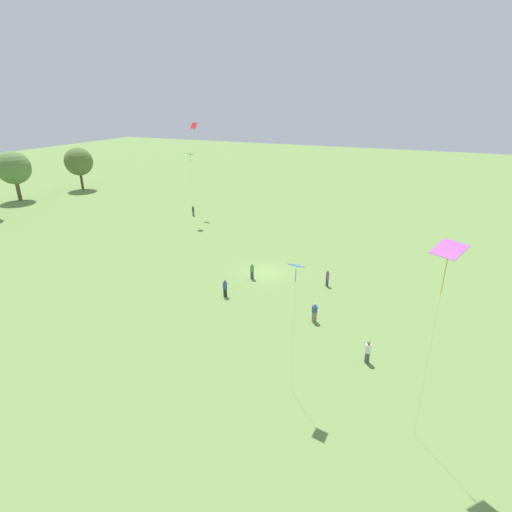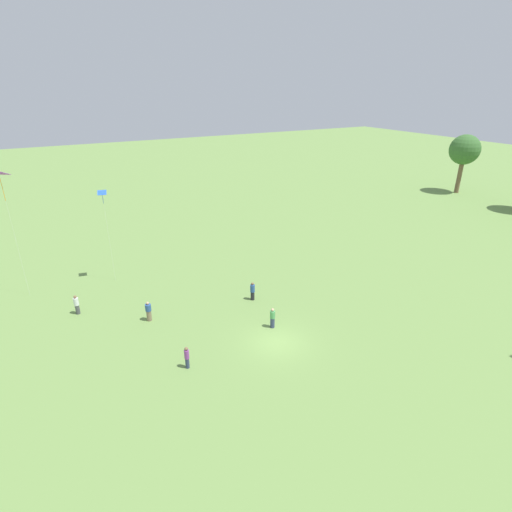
{
  "view_description": "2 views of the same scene",
  "coord_description": "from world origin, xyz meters",
  "px_view_note": "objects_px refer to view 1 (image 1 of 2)",
  "views": [
    {
      "loc": [
        -36.36,
        -14.75,
        17.62
      ],
      "look_at": [
        -4.29,
        -0.78,
        3.65
      ],
      "focal_mm": 28.0,
      "sensor_mm": 36.0,
      "label": 1
    },
    {
      "loc": [
        20.96,
        -13.34,
        17.79
      ],
      "look_at": [
        -5.52,
        1.22,
        4.69
      ],
      "focal_mm": 28.0,
      "sensor_mm": 36.0,
      "label": 2
    }
  ],
  "objects_px": {
    "kite_3": "(190,157)",
    "kite_2": "(194,129)",
    "person_1": "(327,278)",
    "person_3": "(252,271)",
    "person_0": "(225,288)",
    "kite_0": "(448,255)",
    "person_4": "(368,352)",
    "person_5": "(193,211)",
    "person_2": "(314,313)",
    "kite_1": "(296,272)"
  },
  "relations": [
    {
      "from": "person_2",
      "to": "kite_2",
      "type": "relative_size",
      "value": 0.12
    },
    {
      "from": "person_0",
      "to": "person_2",
      "type": "height_order",
      "value": "person_2"
    },
    {
      "from": "kite_2",
      "to": "person_1",
      "type": "bearing_deg",
      "value": 19.57
    },
    {
      "from": "kite_3",
      "to": "person_4",
      "type": "bearing_deg",
      "value": -162.39
    },
    {
      "from": "person_0",
      "to": "person_5",
      "type": "xyz_separation_m",
      "value": [
        22.62,
        17.57,
        -0.05
      ]
    },
    {
      "from": "kite_1",
      "to": "kite_3",
      "type": "relative_size",
      "value": 0.88
    },
    {
      "from": "person_0",
      "to": "kite_0",
      "type": "bearing_deg",
      "value": -76.25
    },
    {
      "from": "person_1",
      "to": "kite_0",
      "type": "relative_size",
      "value": 0.15
    },
    {
      "from": "person_1",
      "to": "kite_0",
      "type": "distance_m",
      "value": 21.53
    },
    {
      "from": "person_0",
      "to": "kite_3",
      "type": "bearing_deg",
      "value": 83.51
    },
    {
      "from": "person_2",
      "to": "kite_3",
      "type": "relative_size",
      "value": 0.17
    },
    {
      "from": "person_1",
      "to": "person_3",
      "type": "bearing_deg",
      "value": -168.9
    },
    {
      "from": "person_3",
      "to": "kite_0",
      "type": "xyz_separation_m",
      "value": [
        -15.28,
        -16.77,
        10.01
      ]
    },
    {
      "from": "person_3",
      "to": "kite_3",
      "type": "height_order",
      "value": "kite_3"
    },
    {
      "from": "person_1",
      "to": "person_3",
      "type": "height_order",
      "value": "person_3"
    },
    {
      "from": "person_4",
      "to": "kite_3",
      "type": "distance_m",
      "value": 39.44
    },
    {
      "from": "person_1",
      "to": "kite_0",
      "type": "bearing_deg",
      "value": -60.78
    },
    {
      "from": "person_5",
      "to": "kite_2",
      "type": "distance_m",
      "value": 12.45
    },
    {
      "from": "person_1",
      "to": "person_5",
      "type": "relative_size",
      "value": 1.05
    },
    {
      "from": "kite_1",
      "to": "person_5",
      "type": "bearing_deg",
      "value": 6.34
    },
    {
      "from": "kite_2",
      "to": "kite_3",
      "type": "distance_m",
      "value": 6.42
    },
    {
      "from": "person_0",
      "to": "kite_0",
      "type": "distance_m",
      "value": 22.78
    },
    {
      "from": "person_2",
      "to": "kite_0",
      "type": "distance_m",
      "value": 16.25
    },
    {
      "from": "person_4",
      "to": "kite_3",
      "type": "xyz_separation_m",
      "value": [
        24.59,
        29.56,
        8.77
      ]
    },
    {
      "from": "person_2",
      "to": "kite_2",
      "type": "bearing_deg",
      "value": -3.51
    },
    {
      "from": "person_4",
      "to": "kite_1",
      "type": "xyz_separation_m",
      "value": [
        -4.98,
        3.99,
        7.54
      ]
    },
    {
      "from": "person_2",
      "to": "person_4",
      "type": "xyz_separation_m",
      "value": [
        -3.9,
        -4.98,
        0.02
      ]
    },
    {
      "from": "kite_0",
      "to": "kite_1",
      "type": "xyz_separation_m",
      "value": [
        0.69,
        7.49,
        -2.45
      ]
    },
    {
      "from": "kite_1",
      "to": "person_2",
      "type": "bearing_deg",
      "value": -27.5
    },
    {
      "from": "person_0",
      "to": "person_4",
      "type": "distance_m",
      "value": 14.83
    },
    {
      "from": "person_2",
      "to": "person_3",
      "type": "height_order",
      "value": "same"
    },
    {
      "from": "person_3",
      "to": "person_5",
      "type": "xyz_separation_m",
      "value": [
        17.97,
        18.29,
        -0.06
      ]
    },
    {
      "from": "person_2",
      "to": "kite_1",
      "type": "distance_m",
      "value": 11.71
    },
    {
      "from": "person_1",
      "to": "kite_2",
      "type": "distance_m",
      "value": 34.25
    },
    {
      "from": "person_3",
      "to": "person_5",
      "type": "relative_size",
      "value": 1.08
    },
    {
      "from": "person_0",
      "to": "person_1",
      "type": "height_order",
      "value": "person_0"
    },
    {
      "from": "person_3",
      "to": "person_5",
      "type": "distance_m",
      "value": 25.64
    },
    {
      "from": "person_2",
      "to": "person_4",
      "type": "height_order",
      "value": "person_4"
    },
    {
      "from": "person_2",
      "to": "person_3",
      "type": "relative_size",
      "value": 1.0
    },
    {
      "from": "person_4",
      "to": "person_2",
      "type": "bearing_deg",
      "value": -81.49
    },
    {
      "from": "kite_3",
      "to": "kite_2",
      "type": "bearing_deg",
      "value": -8.44
    },
    {
      "from": "person_1",
      "to": "person_3",
      "type": "distance_m",
      "value": 7.71
    },
    {
      "from": "person_0",
      "to": "person_4",
      "type": "bearing_deg",
      "value": -64.5
    },
    {
      "from": "person_3",
      "to": "person_0",
      "type": "bearing_deg",
      "value": 132.87
    },
    {
      "from": "person_4",
      "to": "kite_2",
      "type": "relative_size",
      "value": 0.12
    },
    {
      "from": "person_5",
      "to": "person_3",
      "type": "bearing_deg",
      "value": 18.87
    },
    {
      "from": "person_0",
      "to": "person_4",
      "type": "height_order",
      "value": "person_4"
    },
    {
      "from": "person_2",
      "to": "kite_3",
      "type": "distance_m",
      "value": 33.31
    },
    {
      "from": "person_3",
      "to": "person_1",
      "type": "bearing_deg",
      "value": -117.65
    },
    {
      "from": "person_0",
      "to": "person_3",
      "type": "height_order",
      "value": "person_3"
    }
  ]
}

